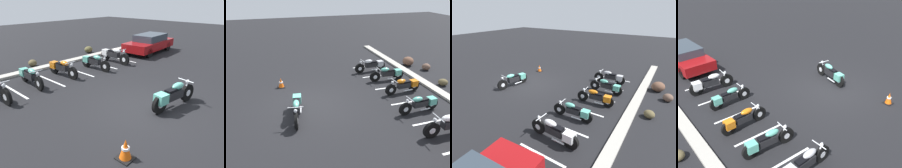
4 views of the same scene
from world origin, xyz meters
TOP-DOWN VIEW (x-y plane):
  - ground at (0.00, 0.00)m, footprint 60.00×60.00m
  - motorcycle_teal_featured at (0.68, -0.65)m, footprint 2.24×0.74m
  - parked_bike_1 at (-1.62, 5.09)m, footprint 0.59×2.11m
  - parked_bike_2 at (0.08, 5.11)m, footprint 0.58×2.08m
  - parked_bike_3 at (1.97, 4.75)m, footprint 0.57×2.04m
  - parked_bike_4 at (3.70, 4.90)m, footprint 0.64×2.27m
  - car_red at (7.45, 4.79)m, footprint 4.41×2.07m
  - concrete_curb at (0.00, 6.92)m, footprint 18.00×0.50m
  - landscape_rock_0 at (4.39, 7.92)m, footprint 0.69×0.67m
  - landscape_rock_3 at (-0.07, 7.76)m, footprint 0.69×0.70m
  - traffic_cone at (-2.53, -1.14)m, footprint 0.40×0.40m
  - stall_line_1 at (-2.45, 4.86)m, footprint 0.10×2.10m
  - stall_line_2 at (-0.70, 4.86)m, footprint 0.10×2.10m
  - stall_line_3 at (1.06, 4.86)m, footprint 0.10×2.10m
  - stall_line_4 at (2.82, 4.86)m, footprint 0.10×2.10m
  - stall_line_5 at (4.57, 4.86)m, footprint 0.10×2.10m

SIDE VIEW (x-z plane):
  - ground at x=0.00m, z-range 0.00..0.00m
  - stall_line_1 at x=-2.45m, z-range 0.00..0.00m
  - stall_line_2 at x=-0.70m, z-range 0.00..0.00m
  - stall_line_3 at x=1.06m, z-range 0.00..0.00m
  - stall_line_4 at x=2.82m, z-range 0.00..0.00m
  - stall_line_5 at x=4.57m, z-range 0.00..0.00m
  - concrete_curb at x=0.00m, z-range 0.00..0.12m
  - landscape_rock_3 at x=-0.07m, z-range 0.00..0.39m
  - landscape_rock_0 at x=4.39m, z-range 0.00..0.46m
  - traffic_cone at x=-2.53m, z-range -0.02..0.53m
  - parked_bike_3 at x=1.97m, z-range 0.03..0.83m
  - parked_bike_2 at x=0.08m, z-range 0.03..0.84m
  - parked_bike_1 at x=-1.62m, z-range 0.03..0.86m
  - motorcycle_teal_featured at x=0.68m, z-range 0.03..0.91m
  - parked_bike_4 at x=3.70m, z-range 0.03..0.92m
  - car_red at x=7.45m, z-range 0.04..1.32m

